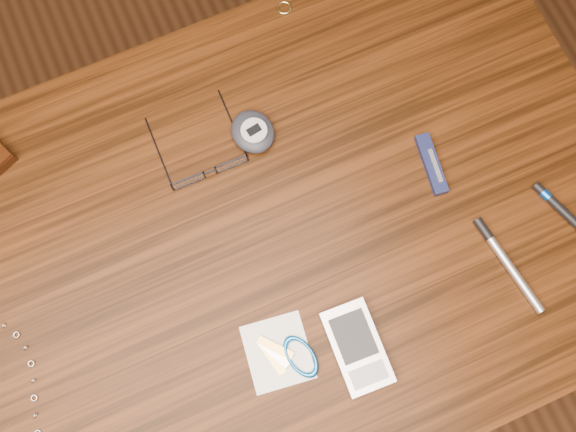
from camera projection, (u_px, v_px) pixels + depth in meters
name	position (u px, v px, depth m)	size (l,w,h in m)	color
ground	(284.00, 298.00, 1.62)	(3.80, 3.80, 0.00)	#472814
desk	(281.00, 247.00, 0.99)	(1.00, 0.70, 0.75)	#331808
eyeglasses	(208.00, 168.00, 0.90)	(0.12, 0.12, 0.03)	black
gold_ring	(284.00, 8.00, 0.97)	(0.02, 0.02, 0.00)	#D9C369
pda_phone	(357.00, 347.00, 0.84)	(0.07, 0.12, 0.02)	#B8B7BD
pedometer	(253.00, 132.00, 0.91)	(0.07, 0.08, 0.03)	black
notepad_keys	(290.00, 355.00, 0.85)	(0.10, 0.10, 0.01)	white
pocket_knife	(431.00, 164.00, 0.91)	(0.03, 0.09, 0.01)	#131C3B
silver_pen	(503.00, 257.00, 0.88)	(0.03, 0.15, 0.01)	#ABABAF
black_blue_pen	(558.00, 206.00, 0.89)	(0.04, 0.09, 0.01)	black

